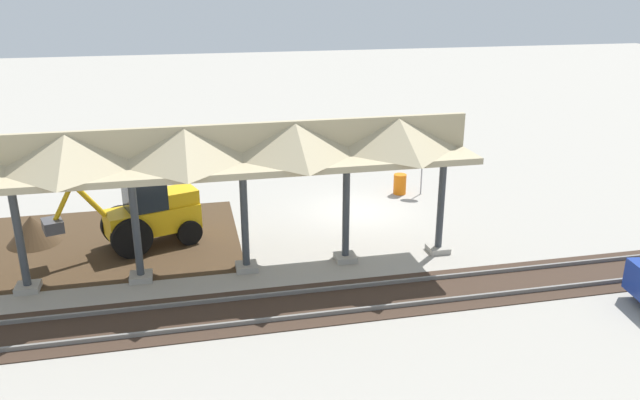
{
  "coord_description": "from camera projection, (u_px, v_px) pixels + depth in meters",
  "views": [
    {
      "loc": [
        6.73,
        23.13,
        9.02
      ],
      "look_at": [
        2.21,
        2.72,
        1.6
      ],
      "focal_mm": 35.0,
      "sensor_mm": 36.0,
      "label": 1
    }
  ],
  "objects": [
    {
      "name": "stop_sign",
      "position": [
        422.0,
        160.0,
        27.19
      ],
      "size": [
        0.65,
        0.44,
        2.22
      ],
      "color": "gray",
      "rests_on": "ground"
    },
    {
      "name": "traffic_barrel",
      "position": [
        400.0,
        184.0,
        27.62
      ],
      "size": [
        0.56,
        0.56,
        0.9
      ],
      "primitive_type": "cylinder",
      "color": "orange",
      "rests_on": "ground"
    },
    {
      "name": "rail_tracks",
      "position": [
        423.0,
        292.0,
        18.98
      ],
      "size": [
        60.0,
        2.58,
        0.15
      ],
      "color": "slate",
      "rests_on": "ground"
    },
    {
      "name": "ground_plane",
      "position": [
        358.0,
        211.0,
        25.67
      ],
      "size": [
        120.0,
        120.0,
        0.0
      ],
      "primitive_type": "plane",
      "color": "#9E998E"
    },
    {
      "name": "dirt_work_zone",
      "position": [
        95.0,
        243.0,
        22.53
      ],
      "size": [
        10.27,
        7.0,
        0.01
      ],
      "primitive_type": "cube",
      "color": "#42301E",
      "rests_on": "ground"
    },
    {
      "name": "platform_canopy",
      "position": [
        128.0,
        153.0,
        18.43
      ],
      "size": [
        21.33,
        3.2,
        4.9
      ],
      "color": "#9E998E",
      "rests_on": "ground"
    },
    {
      "name": "backhoe",
      "position": [
        148.0,
        212.0,
        22.0
      ],
      "size": [
        5.25,
        2.78,
        2.82
      ],
      "color": "#EAB214",
      "rests_on": "ground"
    },
    {
      "name": "dirt_mound",
      "position": [
        35.0,
        243.0,
        22.57
      ],
      "size": [
        3.73,
        3.73,
        2.11
      ],
      "primitive_type": "cone",
      "color": "#42301E",
      "rests_on": "ground"
    }
  ]
}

